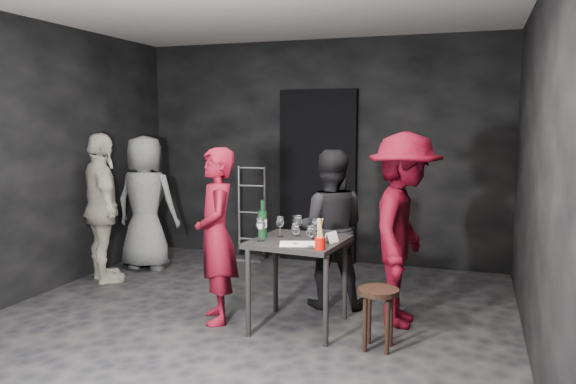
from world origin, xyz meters
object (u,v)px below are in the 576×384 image
(bystander_cream, at_px, (102,203))
(stool, at_px, (378,303))
(hand_truck, at_px, (251,242))
(tasting_table, at_px, (299,251))
(bystander_grey, at_px, (146,200))
(wine_bottle, at_px, (262,223))
(man_maroon, at_px, (404,221))
(woman_black, at_px, (329,231))
(breadstick_cup, at_px, (320,234))
(server_red, at_px, (216,236))

(bystander_cream, bearing_deg, stool, -153.88)
(hand_truck, relative_size, bystander_cream, 0.68)
(tasting_table, xyz_separation_m, bystander_grey, (-2.27, 1.27, 0.16))
(hand_truck, relative_size, wine_bottle, 3.69)
(man_maroon, distance_m, bystander_grey, 3.21)
(hand_truck, distance_m, wine_bottle, 2.43)
(tasting_table, height_order, woman_black, woman_black)
(bystander_grey, bearing_deg, breadstick_cup, 144.86)
(bystander_grey, height_order, breadstick_cup, bystander_grey)
(man_maroon, relative_size, breadstick_cup, 6.96)
(hand_truck, relative_size, man_maroon, 0.66)
(hand_truck, xyz_separation_m, bystander_cream, (-1.10, -1.47, 0.64))
(tasting_table, xyz_separation_m, stool, (0.71, -0.24, -0.29))
(server_red, xyz_separation_m, bystander_cream, (-1.67, 0.69, 0.11))
(woman_black, distance_m, breadstick_cup, 0.95)
(bystander_cream, xyz_separation_m, bystander_grey, (0.12, 0.65, -0.05))
(man_maroon, bearing_deg, wine_bottle, 111.08)
(wine_bottle, bearing_deg, server_red, -173.49)
(bystander_cream, bearing_deg, man_maroon, -142.83)
(stool, relative_size, bystander_cream, 0.28)
(bystander_grey, distance_m, wine_bottle, 2.35)
(bystander_grey, bearing_deg, wine_bottle, 143.15)
(bystander_cream, height_order, bystander_grey, bystander_cream)
(hand_truck, xyz_separation_m, bystander_grey, (-0.98, -0.83, 0.59))
(wine_bottle, bearing_deg, tasting_table, 4.14)
(tasting_table, xyz_separation_m, bystander_cream, (-2.39, 0.62, 0.20))
(server_red, relative_size, wine_bottle, 4.74)
(woman_black, distance_m, wine_bottle, 0.78)
(woman_black, xyz_separation_m, man_maroon, (0.71, -0.26, 0.17))
(server_red, distance_m, wine_bottle, 0.43)
(tasting_table, xyz_separation_m, wine_bottle, (-0.31, -0.02, 0.22))
(hand_truck, distance_m, woman_black, 2.08)
(tasting_table, distance_m, server_red, 0.73)
(bystander_cream, bearing_deg, server_red, -160.75)
(stool, height_order, bystander_cream, bystander_cream)
(stool, relative_size, bystander_grey, 0.29)
(man_maroon, distance_m, bystander_cream, 3.21)
(server_red, bearing_deg, stool, 51.70)
(stool, height_order, breadstick_cup, breadstick_cup)
(bystander_grey, relative_size, breadstick_cup, 6.34)
(woman_black, bearing_deg, breadstick_cup, 87.90)
(woman_black, xyz_separation_m, bystander_grey, (-2.36, 0.64, 0.10))
(server_red, relative_size, woman_black, 1.05)
(stool, bearing_deg, tasting_table, 161.06)
(tasting_table, height_order, breadstick_cup, breadstick_cup)
(hand_truck, height_order, tasting_table, hand_truck)
(man_maroon, height_order, bystander_grey, man_maroon)
(server_red, bearing_deg, hand_truck, 163.57)
(tasting_table, xyz_separation_m, server_red, (-0.72, -0.07, 0.10))
(tasting_table, bearing_deg, stool, -18.94)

